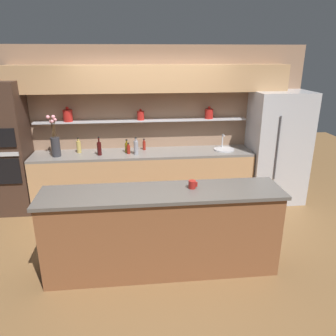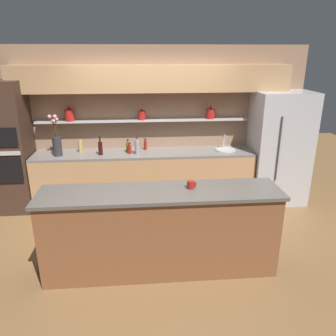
{
  "view_description": "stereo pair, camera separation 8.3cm",
  "coord_description": "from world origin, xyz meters",
  "px_view_note": "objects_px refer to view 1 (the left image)",
  "views": [
    {
      "loc": [
        -0.29,
        -3.96,
        2.47
      ],
      "look_at": [
        0.17,
        0.31,
        0.96
      ],
      "focal_mm": 35.0,
      "sensor_mm": 36.0,
      "label": 1
    },
    {
      "loc": [
        -0.2,
        -3.97,
        2.47
      ],
      "look_at": [
        0.17,
        0.31,
        0.96
      ],
      "focal_mm": 35.0,
      "sensor_mm": 36.0,
      "label": 2
    }
  ],
  "objects_px": {
    "sink_fixture": "(224,149)",
    "refrigerator": "(277,148)",
    "bottle_sauce_4": "(144,145)",
    "bottle_sauce_5": "(129,149)",
    "bottle_spirit_2": "(136,147)",
    "oven_tower": "(7,149)",
    "coffee_mug": "(192,184)",
    "bottle_oil_3": "(127,147)",
    "bottle_wine_1": "(99,148)",
    "flower_vase": "(55,143)",
    "bottle_spirit_0": "(79,147)"
  },
  "relations": [
    {
      "from": "refrigerator",
      "to": "coffee_mug",
      "type": "xyz_separation_m",
      "value": [
        -1.79,
        -1.77,
        0.12
      ]
    },
    {
      "from": "refrigerator",
      "to": "bottle_sauce_5",
      "type": "distance_m",
      "value": 2.52
    },
    {
      "from": "bottle_oil_3",
      "to": "bottle_sauce_5",
      "type": "bearing_deg",
      "value": -68.29
    },
    {
      "from": "bottle_sauce_5",
      "to": "coffee_mug",
      "type": "xyz_separation_m",
      "value": [
        0.73,
        -1.76,
        0.07
      ]
    },
    {
      "from": "sink_fixture",
      "to": "bottle_oil_3",
      "type": "distance_m",
      "value": 1.63
    },
    {
      "from": "bottle_sauce_4",
      "to": "bottle_spirit_0",
      "type": "bearing_deg",
      "value": -176.84
    },
    {
      "from": "bottle_oil_3",
      "to": "bottle_sauce_4",
      "type": "bearing_deg",
      "value": 25.45
    },
    {
      "from": "refrigerator",
      "to": "oven_tower",
      "type": "distance_m",
      "value": 4.43
    },
    {
      "from": "flower_vase",
      "to": "bottle_sauce_4",
      "type": "xyz_separation_m",
      "value": [
        1.4,
        0.23,
        -0.14
      ]
    },
    {
      "from": "bottle_oil_3",
      "to": "bottle_sauce_5",
      "type": "relative_size",
      "value": 1.21
    },
    {
      "from": "sink_fixture",
      "to": "bottle_sauce_5",
      "type": "distance_m",
      "value": 1.61
    },
    {
      "from": "refrigerator",
      "to": "bottle_sauce_5",
      "type": "xyz_separation_m",
      "value": [
        -2.52,
        -0.01,
        0.05
      ]
    },
    {
      "from": "bottle_spirit_2",
      "to": "coffee_mug",
      "type": "bearing_deg",
      "value": -70.42
    },
    {
      "from": "bottle_oil_3",
      "to": "coffee_mug",
      "type": "height_order",
      "value": "bottle_oil_3"
    },
    {
      "from": "sink_fixture",
      "to": "bottle_wine_1",
      "type": "bearing_deg",
      "value": -177.55
    },
    {
      "from": "refrigerator",
      "to": "flower_vase",
      "type": "distance_m",
      "value": 3.67
    },
    {
      "from": "bottle_sauce_5",
      "to": "bottle_spirit_2",
      "type": "bearing_deg",
      "value": -20.51
    },
    {
      "from": "bottle_spirit_2",
      "to": "bottle_sauce_4",
      "type": "bearing_deg",
      "value": 61.39
    },
    {
      "from": "bottle_wine_1",
      "to": "sink_fixture",
      "type": "bearing_deg",
      "value": 2.45
    },
    {
      "from": "sink_fixture",
      "to": "refrigerator",
      "type": "bearing_deg",
      "value": -2.99
    },
    {
      "from": "bottle_oil_3",
      "to": "refrigerator",
      "type": "bearing_deg",
      "value": -1.35
    },
    {
      "from": "bottle_spirit_0",
      "to": "coffee_mug",
      "type": "distance_m",
      "value": 2.46
    },
    {
      "from": "flower_vase",
      "to": "bottle_spirit_0",
      "type": "relative_size",
      "value": 2.66
    },
    {
      "from": "bottle_oil_3",
      "to": "coffee_mug",
      "type": "xyz_separation_m",
      "value": [
        0.76,
        -1.83,
        0.06
      ]
    },
    {
      "from": "refrigerator",
      "to": "coffee_mug",
      "type": "height_order",
      "value": "refrigerator"
    },
    {
      "from": "bottle_wine_1",
      "to": "bottle_spirit_2",
      "type": "bearing_deg",
      "value": -1.5
    },
    {
      "from": "refrigerator",
      "to": "bottle_sauce_4",
      "type": "relative_size",
      "value": 9.93
    },
    {
      "from": "bottle_wine_1",
      "to": "coffee_mug",
      "type": "xyz_separation_m",
      "value": [
        1.2,
        -1.73,
        0.03
      ]
    },
    {
      "from": "sink_fixture",
      "to": "coffee_mug",
      "type": "relative_size",
      "value": 3.31
    },
    {
      "from": "bottle_sauce_4",
      "to": "bottle_sauce_5",
      "type": "height_order",
      "value": "bottle_sauce_4"
    },
    {
      "from": "flower_vase",
      "to": "sink_fixture",
      "type": "relative_size",
      "value": 1.96
    },
    {
      "from": "bottle_spirit_0",
      "to": "refrigerator",
      "type": "bearing_deg",
      "value": -2.37
    },
    {
      "from": "oven_tower",
      "to": "bottle_sauce_5",
      "type": "distance_m",
      "value": 1.9
    },
    {
      "from": "oven_tower",
      "to": "bottle_spirit_2",
      "type": "relative_size",
      "value": 7.41
    },
    {
      "from": "refrigerator",
      "to": "bottle_spirit_2",
      "type": "relative_size",
      "value": 6.7
    },
    {
      "from": "flower_vase",
      "to": "coffee_mug",
      "type": "bearing_deg",
      "value": -42.98
    },
    {
      "from": "sink_fixture",
      "to": "bottle_spirit_0",
      "type": "relative_size",
      "value": 1.36
    },
    {
      "from": "bottle_spirit_0",
      "to": "bottle_sauce_5",
      "type": "height_order",
      "value": "bottle_spirit_0"
    },
    {
      "from": "oven_tower",
      "to": "bottle_oil_3",
      "type": "height_order",
      "value": "oven_tower"
    },
    {
      "from": "bottle_sauce_4",
      "to": "bottle_sauce_5",
      "type": "xyz_separation_m",
      "value": [
        -0.26,
        -0.21,
        -0.01
      ]
    },
    {
      "from": "bottle_spirit_0",
      "to": "sink_fixture",
      "type": "bearing_deg",
      "value": -2.14
    },
    {
      "from": "refrigerator",
      "to": "bottle_wine_1",
      "type": "xyz_separation_m",
      "value": [
        -2.99,
        -0.04,
        0.09
      ]
    },
    {
      "from": "sink_fixture",
      "to": "bottle_sauce_4",
      "type": "relative_size",
      "value": 1.79
    },
    {
      "from": "flower_vase",
      "to": "oven_tower",
      "type": "bearing_deg",
      "value": 175.0
    },
    {
      "from": "refrigerator",
      "to": "bottle_wine_1",
      "type": "relative_size",
      "value": 6.23
    },
    {
      "from": "coffee_mug",
      "to": "bottle_spirit_2",
      "type": "bearing_deg",
      "value": 109.58
    },
    {
      "from": "oven_tower",
      "to": "coffee_mug",
      "type": "bearing_deg",
      "value": -34.5
    },
    {
      "from": "flower_vase",
      "to": "bottle_spirit_2",
      "type": "bearing_deg",
      "value": -1.17
    },
    {
      "from": "sink_fixture",
      "to": "bottle_spirit_2",
      "type": "bearing_deg",
      "value": -175.99
    },
    {
      "from": "bottle_spirit_2",
      "to": "coffee_mug",
      "type": "relative_size",
      "value": 2.74
    }
  ]
}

